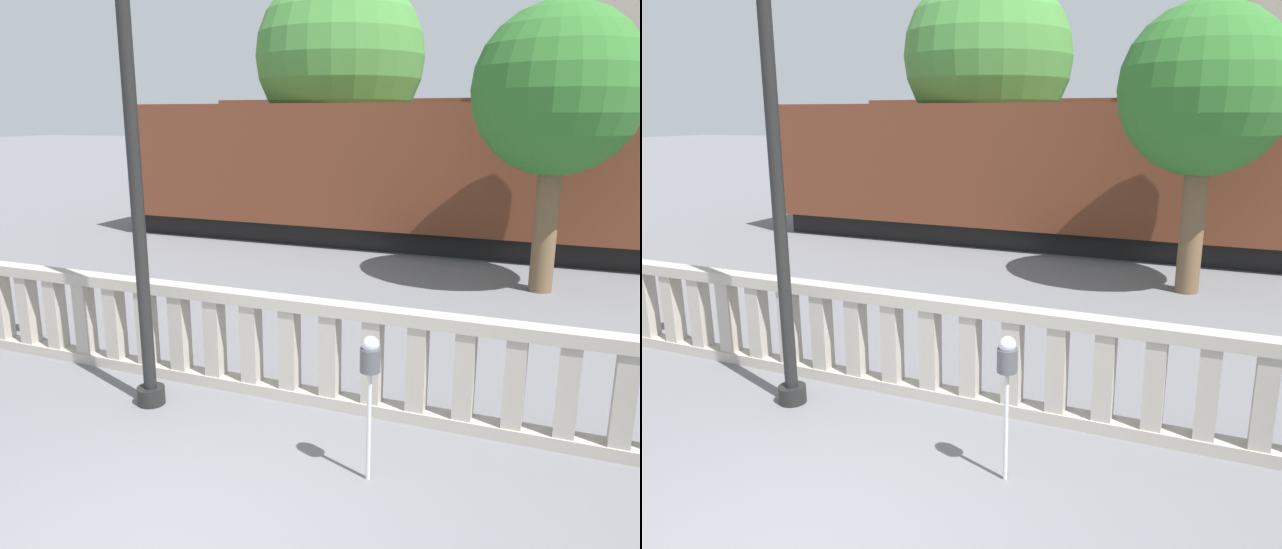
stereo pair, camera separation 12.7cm
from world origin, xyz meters
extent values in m
cube|color=#ADA599|center=(0.00, 2.98, 0.07)|extent=(15.34, 0.24, 0.14)
cube|color=#ADA599|center=(0.00, 2.98, 1.16)|extent=(15.34, 0.24, 0.14)
cube|color=#ADA599|center=(-4.73, 2.98, 0.62)|extent=(0.20, 0.20, 0.95)
cube|color=#ADA599|center=(-4.23, 2.98, 0.62)|extent=(0.20, 0.20, 0.95)
cube|color=#ADA599|center=(-3.73, 2.98, 0.62)|extent=(0.20, 0.20, 0.95)
cube|color=#ADA599|center=(-3.23, 2.98, 0.62)|extent=(0.20, 0.20, 0.95)
cube|color=#ADA599|center=(-2.74, 2.98, 0.62)|extent=(0.20, 0.20, 0.95)
cube|color=#ADA599|center=(-2.24, 2.98, 0.62)|extent=(0.20, 0.20, 0.95)
cube|color=#ADA599|center=(-1.74, 2.98, 0.62)|extent=(0.20, 0.20, 0.95)
cube|color=#ADA599|center=(-1.24, 2.98, 0.62)|extent=(0.20, 0.20, 0.95)
cube|color=#ADA599|center=(-0.75, 2.98, 0.62)|extent=(0.20, 0.20, 0.95)
cube|color=#ADA599|center=(-0.25, 2.98, 0.62)|extent=(0.20, 0.20, 0.95)
cube|color=#ADA599|center=(0.25, 2.98, 0.62)|extent=(0.20, 0.20, 0.95)
cube|color=#ADA599|center=(0.75, 2.98, 0.62)|extent=(0.20, 0.20, 0.95)
cube|color=#ADA599|center=(1.24, 2.98, 0.62)|extent=(0.20, 0.20, 0.95)
cube|color=#ADA599|center=(1.74, 2.98, 0.62)|extent=(0.20, 0.20, 0.95)
cube|color=#ADA599|center=(2.24, 2.98, 0.62)|extent=(0.20, 0.20, 0.95)
cube|color=#ADA599|center=(2.74, 2.98, 0.62)|extent=(0.20, 0.20, 0.95)
cube|color=#ADA599|center=(3.23, 2.98, 0.62)|extent=(0.20, 0.20, 0.95)
cylinder|color=black|center=(-1.67, 2.25, 0.10)|extent=(0.32, 0.32, 0.20)
cylinder|color=black|center=(-1.67, 2.25, 3.05)|extent=(0.14, 0.14, 5.71)
cylinder|color=silver|center=(1.11, 1.72, 0.53)|extent=(0.04, 0.04, 1.05)
cylinder|color=#4C4C51|center=(1.11, 1.72, 1.16)|extent=(0.18, 0.18, 0.21)
sphere|color=#B2B7BC|center=(1.11, 1.72, 1.30)|extent=(0.15, 0.15, 0.15)
cube|color=black|center=(0.41, 12.32, 0.28)|extent=(17.92, 2.36, 0.55)
cube|color=brown|center=(0.41, 12.32, 2.02)|extent=(18.28, 2.95, 2.95)
cube|color=black|center=(1.09, 25.51, 0.28)|extent=(29.16, 2.29, 0.55)
cube|color=brown|center=(1.09, 25.51, 2.24)|extent=(29.76, 2.86, 3.37)
cylinder|color=brown|center=(2.18, 8.94, 1.26)|extent=(0.43, 0.43, 2.52)
sphere|color=#2D6B28|center=(2.18, 8.94, 3.64)|extent=(2.99, 2.99, 2.99)
cylinder|color=brown|center=(-3.72, 13.89, 1.51)|extent=(0.26, 0.26, 3.03)
sphere|color=#428438|center=(-3.72, 13.89, 4.77)|extent=(4.66, 4.66, 4.66)
camera|label=1|loc=(2.61, -3.12, 3.22)|focal=35.00mm
camera|label=2|loc=(2.73, -3.07, 3.22)|focal=35.00mm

